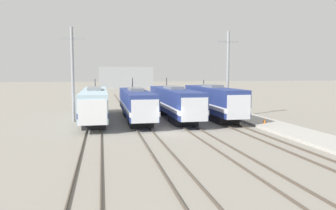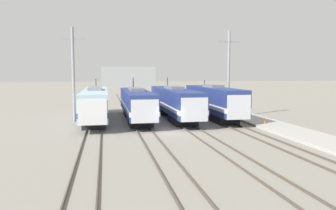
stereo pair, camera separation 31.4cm
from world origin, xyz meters
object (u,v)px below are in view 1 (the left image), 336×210
locomotive_far_left (95,104)px  catenary_tower_right (228,73)px  traffic_cone (264,120)px  locomotive_far_right (213,101)px  catenary_tower_left (73,73)px  locomotive_center_right (174,102)px  locomotive_center_left (136,104)px

locomotive_far_left → catenary_tower_right: catenary_tower_right is taller
catenary_tower_right → traffic_cone: 9.11m
locomotive_far_right → catenary_tower_left: size_ratio=1.52×
locomotive_far_left → locomotive_center_right: size_ratio=0.99×
locomotive_center_left → catenary_tower_left: size_ratio=1.63×
locomotive_far_left → locomotive_center_left: bearing=-5.1°
locomotive_far_left → catenary_tower_left: catenary_tower_left is taller
locomotive_center_left → locomotive_far_right: locomotive_center_left is taller
locomotive_center_right → locomotive_far_right: bearing=-11.2°
locomotive_center_right → catenary_tower_left: 12.81m
locomotive_far_left → traffic_cone: 19.69m
locomotive_far_left → catenary_tower_left: (-2.45, 0.12, 3.66)m
locomotive_far_left → traffic_cone: locomotive_far_left is taller
locomotive_far_left → traffic_cone: bearing=-21.7°
locomotive_far_left → catenary_tower_left: bearing=177.3°
locomotive_far_right → catenary_tower_right: (2.12, 0.63, 3.56)m
locomotive_far_left → traffic_cone: size_ratio=31.09×
locomotive_far_right → catenary_tower_left: (-17.18, 0.63, 3.56)m
locomotive_center_right → catenary_tower_right: 7.93m
locomotive_center_right → traffic_cone: (8.42, -7.71, -1.53)m
catenary_tower_left → locomotive_center_right: bearing=1.6°
locomotive_far_right → traffic_cone: 7.77m
catenary_tower_left → traffic_cone: bearing=-19.6°
catenary_tower_right → locomotive_center_left: bearing=-177.4°
traffic_cone → locomotive_far_left: bearing=158.3°
locomotive_center_right → catenary_tower_right: bearing=-2.8°
locomotive_far_left → locomotive_center_right: locomotive_center_right is taller
catenary_tower_right → traffic_cone: (1.39, -7.36, -5.18)m
locomotive_far_left → locomotive_far_right: 14.74m
locomotive_center_right → catenary_tower_left: bearing=-178.4°
catenary_tower_left → locomotive_far_left: bearing=-2.7°
locomotive_far_left → traffic_cone: (18.24, -7.25, -1.52)m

